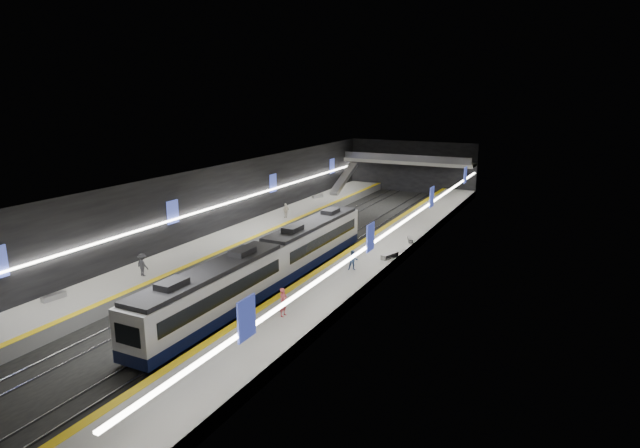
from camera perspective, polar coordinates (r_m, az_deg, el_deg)
The scene contains 26 objects.
ground at distance 53.90m, azimuth -1.47°, elevation -2.74°, with size 70.00×70.00×0.00m, color black.
ceiling at distance 52.15m, azimuth -1.52°, elevation 5.71°, with size 20.00×70.00×0.04m, color beige.
wall_left at distance 58.16m, azimuth -10.23°, elevation 2.36°, with size 0.04×70.00×8.00m, color black.
wall_right at distance 49.10m, azimuth 8.86°, elevation 0.25°, with size 0.04×70.00×8.00m, color black.
wall_back at distance 84.90m, azimuth 9.73°, elevation 6.04°, with size 20.00×0.04×8.00m, color black.
platform_left at distance 57.54m, azimuth -8.08°, elevation -1.27°, with size 5.00×70.00×1.00m, color slate.
tile_surface_left at distance 57.41m, azimuth -8.10°, elevation -0.78°, with size 5.00×70.00×0.02m, color #AAAAA5.
tactile_strip_left at distance 56.21m, azimuth -6.25°, elevation -1.03°, with size 0.60×70.00×0.02m, color yellow.
platform_right at distance 50.81m, azimuth 6.03°, elevation -3.28°, with size 5.00×70.00×1.00m, color slate.
tile_surface_right at distance 50.66m, azimuth 6.05°, elevation -2.73°, with size 5.00×70.00×0.02m, color #AAAAA5.
tactile_strip_right at distance 51.43m, azimuth 3.75°, elevation -2.41°, with size 0.60×70.00×0.02m, color yellow.
rails at distance 53.88m, azimuth -1.47°, elevation -2.68°, with size 6.52×70.00×0.12m.
train at distance 43.06m, azimuth -5.36°, elevation -4.11°, with size 2.69×30.04×3.60m.
ad_posters at distance 53.64m, azimuth -1.00°, elevation 2.15°, with size 19.94×53.50×2.20m.
cove_light_left at distance 58.08m, azimuth -10.07°, elevation 2.15°, with size 0.25×68.60×0.12m, color white.
cove_light_right at distance 49.20m, azimuth 8.63°, elevation 0.05°, with size 0.25×68.60×0.12m, color white.
mezzanine_bridge at distance 82.80m, azimuth 9.34°, elevation 6.58°, with size 20.00×3.00×1.50m.
escalator at distance 79.29m, azimuth 2.57°, elevation 4.86°, with size 1.20×8.00×0.60m, color #99999E.
bench_left_near at distance 43.08m, azimuth -26.54°, elevation -6.98°, with size 0.47×1.69×0.41m, color #99999E.
bench_left_far at distance 74.62m, azimuth -0.27°, elevation 2.97°, with size 0.48×1.72×0.42m, color #99999E.
bench_right_near at distance 48.13m, azimuth 7.43°, elevation -3.39°, with size 0.54×1.94×0.48m, color #99999E.
bench_right_far at distance 53.76m, azimuth 9.60°, elevation -1.65°, with size 0.45×1.63×0.40m, color #99999E.
passenger_right_a at distance 35.76m, azimuth -3.94°, elevation -8.33°, with size 0.71×0.47×1.96m, color #D54F55.
passenger_right_b at distance 44.59m, azimuth 3.53°, elevation -3.90°, with size 0.82×0.64×1.69m, color #49689E.
passenger_left_a at distance 62.70m, azimuth -3.66°, elevation 1.41°, with size 1.02×0.43×1.74m, color silver.
passenger_left_b at distance 45.43m, azimuth -18.39°, elevation -4.16°, with size 1.21×0.69×1.87m, color #3A3A41.
Camera 1 is at (24.30, -45.52, 15.60)m, focal length 30.00 mm.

